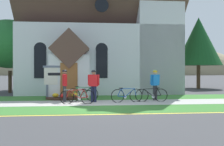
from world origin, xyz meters
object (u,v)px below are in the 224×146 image
object	(u,v)px
church_sign	(63,76)
cyclist_in_red_jersey	(65,83)
cyclist_in_white_jersey	(155,83)
cyclist_in_blue_jersey	(94,83)
roadside_conifer	(199,41)
bicycle_blue	(127,95)
bicycle_white	(83,94)
yard_deciduous_tree	(10,44)
bicycle_orange	(78,97)
bicycle_silver	(152,95)

from	to	relation	value
church_sign	cyclist_in_red_jersey	distance (m)	1.67
cyclist_in_white_jersey	cyclist_in_blue_jersey	bearing A→B (deg)	-171.46
roadside_conifer	church_sign	bearing A→B (deg)	-147.58
bicycle_blue	cyclist_in_white_jersey	bearing A→B (deg)	23.32
bicycle_white	cyclist_in_white_jersey	bearing A→B (deg)	2.15
bicycle_white	cyclist_in_red_jersey	world-z (taller)	cyclist_in_red_jersey
yard_deciduous_tree	cyclist_in_white_jersey	bearing A→B (deg)	-32.16
bicycle_blue	roadside_conifer	xyz separation A→B (m)	(8.03, 9.50, 3.88)
church_sign	roadside_conifer	size ratio (longest dim) A/B	0.36
cyclist_in_white_jersey	cyclist_in_red_jersey	xyz separation A→B (m)	(-4.93, -0.14, 0.02)
bicycle_blue	roadside_conifer	distance (m)	13.03
bicycle_orange	cyclist_in_red_jersey	distance (m)	1.40
bicycle_silver	bicycle_blue	xyz separation A→B (m)	(-1.34, -0.11, 0.00)
bicycle_silver	cyclist_in_blue_jersey	bearing A→B (deg)	177.93
cyclist_in_white_jersey	church_sign	bearing A→B (deg)	163.83
cyclist_in_blue_jersey	cyclist_in_red_jersey	bearing A→B (deg)	166.27
bicycle_silver	cyclist_in_blue_jersey	world-z (taller)	cyclist_in_blue_jersey
church_sign	bicycle_white	distance (m)	2.21
bicycle_orange	bicycle_white	bearing A→B (deg)	76.64
church_sign	bicycle_orange	size ratio (longest dim) A/B	1.34
bicycle_white	cyclist_in_red_jersey	size ratio (longest dim) A/B	0.99
bicycle_white	bicycle_silver	bearing A→B (deg)	-7.42
bicycle_white	roadside_conifer	world-z (taller)	roadside_conifer
bicycle_white	cyclist_in_blue_jersey	size ratio (longest dim) A/B	1.00
church_sign	cyclist_in_blue_jersey	distance (m)	2.66
cyclist_in_red_jersey	roadside_conifer	xyz separation A→B (m)	(11.26, 8.91, 3.25)
bicycle_blue	yard_deciduous_tree	world-z (taller)	yard_deciduous_tree
church_sign	cyclist_in_red_jersey	size ratio (longest dim) A/B	1.37
bicycle_blue	cyclist_in_blue_jersey	size ratio (longest dim) A/B	1.01
roadside_conifer	yard_deciduous_tree	distance (m)	15.96
bicycle_silver	bicycle_orange	world-z (taller)	bicycle_orange
cyclist_in_white_jersey	cyclist_in_red_jersey	world-z (taller)	cyclist_in_red_jersey
bicycle_orange	cyclist_in_blue_jersey	world-z (taller)	cyclist_in_blue_jersey
bicycle_orange	cyclist_in_blue_jersey	size ratio (longest dim) A/B	1.03
bicycle_silver	bicycle_orange	distance (m)	3.91
cyclist_in_white_jersey	roadside_conifer	bearing A→B (deg)	54.17
yard_deciduous_tree	bicycle_blue	bearing A→B (deg)	-40.80
bicycle_white	cyclist_in_red_jersey	distance (m)	1.13
cyclist_in_white_jersey	yard_deciduous_tree	xyz separation A→B (m)	(-9.35, 5.88, 2.60)
church_sign	roadside_conifer	xyz separation A→B (m)	(11.47, 7.28, 2.94)
church_sign	yard_deciduous_tree	xyz separation A→B (m)	(-4.22, 4.39, 2.27)
cyclist_in_blue_jersey	yard_deciduous_tree	world-z (taller)	yard_deciduous_tree
bicycle_orange	cyclist_in_red_jersey	size ratio (longest dim) A/B	1.02
bicycle_blue	cyclist_in_red_jersey	distance (m)	3.35
church_sign	cyclist_in_red_jersey	xyz separation A→B (m)	(0.21, -1.63, -0.31)
roadside_conifer	cyclist_in_blue_jersey	bearing A→B (deg)	-136.38
cyclist_in_white_jersey	cyclist_in_blue_jersey	xyz separation A→B (m)	(-3.41, -0.51, 0.01)
church_sign	cyclist_in_blue_jersey	bearing A→B (deg)	-49.21
cyclist_in_white_jersey	cyclist_in_blue_jersey	size ratio (longest dim) A/B	0.99
roadside_conifer	bicycle_white	bearing A→B (deg)	-139.13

